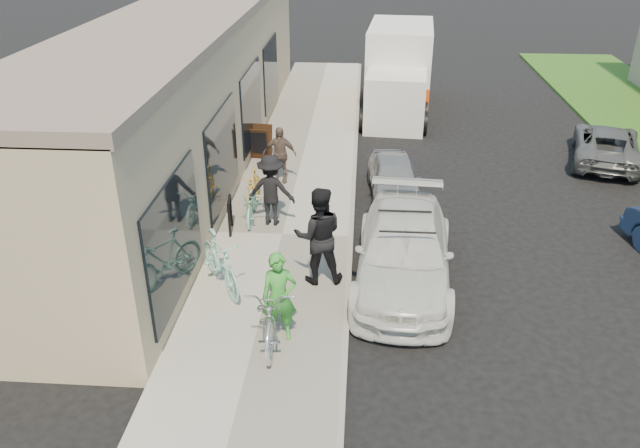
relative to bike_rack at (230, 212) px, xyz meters
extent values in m
plane|color=black|center=(3.18, -3.05, -0.65)|extent=(120.00, 120.00, 0.00)
cube|color=#A5A095|center=(1.18, -0.05, -0.57)|extent=(3.00, 34.00, 0.15)
cube|color=gray|center=(2.73, -0.05, -0.58)|extent=(0.12, 34.00, 0.13)
cube|color=#C3B187|center=(-2.07, 4.95, 1.35)|extent=(3.50, 20.00, 4.00)
cube|color=#79685B|center=(-2.07, 4.95, 3.45)|extent=(3.60, 20.00, 0.25)
cube|color=black|center=(-0.30, -3.05, 0.95)|extent=(0.06, 3.00, 2.20)
cube|color=black|center=(-0.30, 0.95, 0.95)|extent=(0.06, 3.00, 2.20)
cube|color=black|center=(-0.30, 4.95, 0.95)|extent=(0.06, 3.00, 2.20)
cube|color=black|center=(-0.30, 8.95, 0.95)|extent=(0.06, 3.00, 2.20)
cylinder|color=black|center=(0.03, -0.26, -0.10)|extent=(0.06, 0.06, 0.79)
cylinder|color=black|center=(-0.03, 0.26, -0.10)|extent=(0.06, 0.06, 0.79)
cylinder|color=black|center=(0.00, 0.00, 0.30)|extent=(0.12, 0.53, 0.06)
cube|color=#321B0E|center=(-0.03, 4.46, -0.02)|extent=(0.60, 0.30, 0.94)
cube|color=#321B0E|center=(0.01, 4.80, -0.02)|extent=(0.60, 0.30, 0.94)
cube|color=black|center=(-0.03, 4.43, 0.03)|extent=(0.47, 0.21, 0.68)
imported|color=silver|center=(3.81, -1.57, 0.02)|extent=(2.21, 4.74, 1.34)
cylinder|color=black|center=(3.81, -2.07, 0.71)|extent=(1.06, 0.04, 0.04)
cylinder|color=black|center=(3.81, -1.18, 0.71)|extent=(1.06, 0.04, 0.04)
imported|color=gray|center=(3.78, 2.48, -0.12)|extent=(1.44, 3.18, 1.06)
cube|color=silver|center=(3.99, 8.05, 0.28)|extent=(2.11, 2.11, 1.86)
cube|color=black|center=(3.99, 8.05, 0.67)|extent=(1.81, 0.20, 0.88)
cube|color=silver|center=(4.22, 10.97, 0.87)|extent=(2.57, 4.27, 2.83)
cube|color=#DB470C|center=(4.22, 10.97, 0.23)|extent=(2.59, 4.29, 0.54)
cylinder|color=black|center=(2.97, 7.64, -0.25)|extent=(0.31, 0.80, 0.78)
cylinder|color=black|center=(4.92, 7.48, -0.25)|extent=(0.31, 0.80, 0.78)
cylinder|color=black|center=(3.06, 8.71, -0.25)|extent=(0.31, 0.80, 0.78)
cylinder|color=black|center=(5.01, 8.55, -0.25)|extent=(0.31, 0.80, 0.78)
cylinder|color=black|center=(3.36, 12.41, -0.25)|extent=(0.31, 0.80, 0.78)
cylinder|color=black|center=(5.31, 12.25, -0.25)|extent=(0.31, 0.80, 0.78)
imported|color=#4F5254|center=(10.08, 5.42, -0.11)|extent=(2.79, 4.17, 1.06)
imported|color=silver|center=(1.50, -3.69, 0.10)|extent=(0.91, 2.31, 1.19)
imported|color=green|center=(1.61, -3.78, 0.32)|extent=(0.65, 0.49, 1.63)
imported|color=black|center=(2.14, -1.91, 0.50)|extent=(1.06, 0.87, 1.98)
imported|color=#94DECA|center=(0.27, -2.28, 0.06)|extent=(1.43, 1.83, 1.11)
imported|color=#94DECA|center=(0.39, 0.66, -0.09)|extent=(0.62, 1.58, 0.81)
imported|color=gold|center=(0.30, 1.41, -0.04)|extent=(0.47, 1.52, 0.91)
imported|color=black|center=(0.88, 0.48, 0.34)|extent=(1.14, 0.73, 1.68)
imported|color=brown|center=(0.76, 2.94, 0.27)|extent=(0.89, 0.37, 1.52)
camera|label=1|loc=(2.90, -12.40, 6.18)|focal=35.00mm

